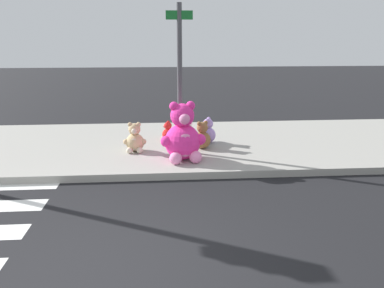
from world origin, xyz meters
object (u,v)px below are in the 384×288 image
object	(u,v)px
plush_lavender	(207,133)
plush_red	(167,132)
plush_tan	(135,140)
sign_pole	(180,76)
plush_brown	(202,137)
plush_pink_large	(183,137)
plush_white	(186,132)

from	to	relation	value
plush_lavender	plush_red	size ratio (longest dim) A/B	1.30
plush_red	plush_tan	bearing A→B (deg)	-128.30
sign_pole	plush_lavender	size ratio (longest dim) A/B	5.13
sign_pole	plush_brown	xyz separation A→B (m)	(0.51, 0.25, -1.44)
plush_pink_large	plush_brown	xyz separation A→B (m)	(0.48, 0.83, -0.24)
plush_tan	plush_red	world-z (taller)	plush_tan
plush_pink_large	plush_white	world-z (taller)	plush_pink_large
sign_pole	plush_brown	distance (m)	1.55
sign_pole	plush_red	xyz separation A→B (m)	(-0.28, 1.03, -1.51)
plush_pink_large	plush_lavender	world-z (taller)	plush_pink_large
plush_tan	plush_red	bearing A→B (deg)	51.70
plush_white	sign_pole	bearing A→B (deg)	-103.68
sign_pole	plush_lavender	bearing A→B (deg)	45.73
plush_white	plush_red	distance (m)	0.55
plush_white	plush_brown	bearing A→B (deg)	-55.94
plush_pink_large	plush_white	distance (m)	1.35
plush_tan	plush_white	world-z (taller)	plush_tan
plush_pink_large	sign_pole	bearing A→B (deg)	92.74
plush_white	plush_pink_large	bearing A→B (deg)	-96.54
plush_tan	plush_lavender	bearing A→B (deg)	19.94
plush_tan	plush_red	size ratio (longest dim) A/B	1.41
plush_brown	plush_tan	bearing A→B (deg)	-174.08
plush_pink_large	plush_tan	world-z (taller)	plush_pink_large
plush_pink_large	plush_white	xyz separation A→B (m)	(0.15, 1.32, -0.23)
sign_pole	plush_pink_large	bearing A→B (deg)	-87.26
plush_white	plush_tan	bearing A→B (deg)	-151.57
sign_pole	plush_white	size ratio (longest dim) A/B	4.77
plush_lavender	plush_brown	bearing A→B (deg)	-111.06
sign_pole	plush_lavender	xyz separation A→B (m)	(0.69, 0.71, -1.45)
sign_pole	plush_tan	bearing A→B (deg)	175.18
plush_pink_large	plush_white	size ratio (longest dim) A/B	1.85
plush_pink_large	plush_white	bearing A→B (deg)	83.46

